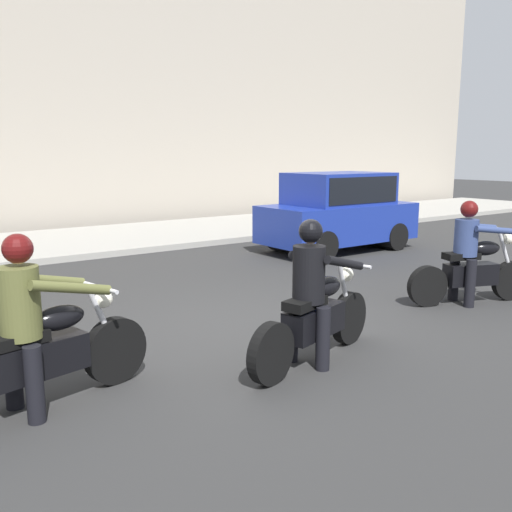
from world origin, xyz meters
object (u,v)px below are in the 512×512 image
motorcycle_with_rider_olive (35,340)px  parked_hatchback_cobalt_blue (338,211)px  motorcycle_with_rider_black_leather (314,305)px  motorcycle_with_rider_denim_blue (471,261)px

motorcycle_with_rider_olive → parked_hatchback_cobalt_blue: bearing=29.0°
motorcycle_with_rider_olive → motorcycle_with_rider_black_leather: size_ratio=1.04×
motorcycle_with_rider_olive → motorcycle_with_rider_denim_blue: size_ratio=1.13×
motorcycle_with_rider_denim_blue → motorcycle_with_rider_olive: bearing=178.7°
motorcycle_with_rider_black_leather → motorcycle_with_rider_denim_blue: size_ratio=1.08×
motorcycle_with_rider_olive → motorcycle_with_rider_denim_blue: motorcycle_with_rider_olive is taller
parked_hatchback_cobalt_blue → motorcycle_with_rider_black_leather: bearing=-136.4°
motorcycle_with_rider_olive → parked_hatchback_cobalt_blue: 9.01m
motorcycle_with_rider_olive → motorcycle_with_rider_black_leather: 2.76m
motorcycle_with_rider_denim_blue → parked_hatchback_cobalt_blue: 4.82m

